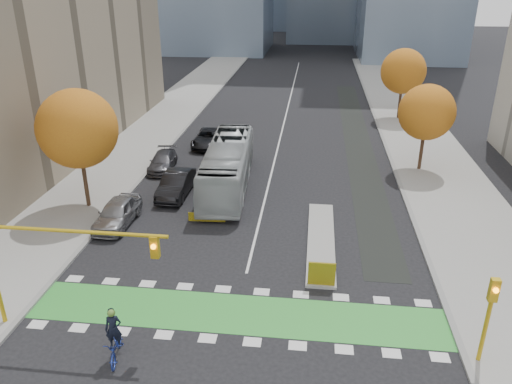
% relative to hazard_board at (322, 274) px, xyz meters
% --- Properties ---
extents(ground, '(300.00, 300.00, 0.00)m').
position_rel_hazard_board_xyz_m(ground, '(-4.00, -4.20, -0.80)').
color(ground, black).
rests_on(ground, ground).
extents(sidewalk_west, '(7.00, 120.00, 0.15)m').
position_rel_hazard_board_xyz_m(sidewalk_west, '(-17.50, 15.80, -0.73)').
color(sidewalk_west, gray).
rests_on(sidewalk_west, ground).
extents(sidewalk_east, '(7.00, 120.00, 0.15)m').
position_rel_hazard_board_xyz_m(sidewalk_east, '(9.50, 15.80, -0.73)').
color(sidewalk_east, gray).
rests_on(sidewalk_east, ground).
extents(curb_west, '(0.30, 120.00, 0.16)m').
position_rel_hazard_board_xyz_m(curb_west, '(-14.00, 15.80, -0.73)').
color(curb_west, gray).
rests_on(curb_west, ground).
extents(curb_east, '(0.30, 120.00, 0.16)m').
position_rel_hazard_board_xyz_m(curb_east, '(6.00, 15.80, -0.73)').
color(curb_east, gray).
rests_on(curb_east, ground).
extents(bike_crossing, '(20.00, 3.00, 0.01)m').
position_rel_hazard_board_xyz_m(bike_crossing, '(-4.00, -2.70, -0.79)').
color(bike_crossing, green).
rests_on(bike_crossing, ground).
extents(centre_line, '(0.15, 70.00, 0.01)m').
position_rel_hazard_board_xyz_m(centre_line, '(-4.00, 35.80, -0.80)').
color(centre_line, silver).
rests_on(centre_line, ground).
extents(bike_lane_paint, '(2.50, 50.00, 0.01)m').
position_rel_hazard_board_xyz_m(bike_lane_paint, '(3.50, 25.80, -0.80)').
color(bike_lane_paint, black).
rests_on(bike_lane_paint, ground).
extents(median_island, '(1.60, 10.00, 0.16)m').
position_rel_hazard_board_xyz_m(median_island, '(0.00, 4.80, -0.72)').
color(median_island, gray).
rests_on(median_island, ground).
extents(hazard_board, '(1.40, 0.12, 1.30)m').
position_rel_hazard_board_xyz_m(hazard_board, '(0.00, 0.00, 0.00)').
color(hazard_board, yellow).
rests_on(hazard_board, median_island).
extents(tree_west, '(5.20, 5.20, 8.22)m').
position_rel_hazard_board_xyz_m(tree_west, '(-16.00, 7.80, 4.82)').
color(tree_west, '#332114').
rests_on(tree_west, ground).
extents(tree_east_near, '(4.40, 4.40, 7.08)m').
position_rel_hazard_board_xyz_m(tree_east_near, '(8.00, 17.80, 4.06)').
color(tree_east_near, '#332114').
rests_on(tree_east_near, ground).
extents(tree_east_far, '(4.80, 4.80, 7.65)m').
position_rel_hazard_board_xyz_m(tree_east_far, '(8.50, 33.80, 4.44)').
color(tree_east_far, '#332114').
rests_on(tree_east_far, ground).
extents(traffic_signal_west, '(8.53, 0.56, 5.20)m').
position_rel_hazard_board_xyz_m(traffic_signal_west, '(-11.93, -4.71, 3.23)').
color(traffic_signal_west, '#BF9914').
rests_on(traffic_signal_west, ground).
extents(traffic_signal_east, '(0.35, 0.43, 4.10)m').
position_rel_hazard_board_xyz_m(traffic_signal_east, '(6.50, -4.71, 1.93)').
color(traffic_signal_east, '#BF9914').
rests_on(traffic_signal_east, ground).
extents(cyclist, '(1.16, 2.22, 2.44)m').
position_rel_hazard_board_xyz_m(cyclist, '(-8.54, -6.21, 0.01)').
color(cyclist, navy).
rests_on(cyclist, ground).
extents(bus, '(3.64, 12.66, 3.48)m').
position_rel_hazard_board_xyz_m(bus, '(-7.00, 12.35, 0.94)').
color(bus, '#A9B0B1').
rests_on(bus, ground).
extents(parked_car_a, '(2.06, 4.92, 1.66)m').
position_rel_hazard_board_xyz_m(parked_car_a, '(-13.00, 5.52, 0.03)').
color(parked_car_a, gray).
rests_on(parked_car_a, ground).
extents(parked_car_b, '(1.85, 5.16, 1.69)m').
position_rel_hazard_board_xyz_m(parked_car_b, '(-10.50, 10.52, 0.05)').
color(parked_car_b, black).
rests_on(parked_car_b, ground).
extents(parked_car_c, '(2.33, 4.84, 1.36)m').
position_rel_hazard_board_xyz_m(parked_car_c, '(-13.00, 15.52, -0.12)').
color(parked_car_c, '#46454A').
rests_on(parked_car_c, ground).
extents(parked_car_d, '(2.52, 5.44, 1.51)m').
position_rel_hazard_board_xyz_m(parked_car_d, '(-10.50, 21.96, -0.04)').
color(parked_car_d, black).
rests_on(parked_car_d, ground).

